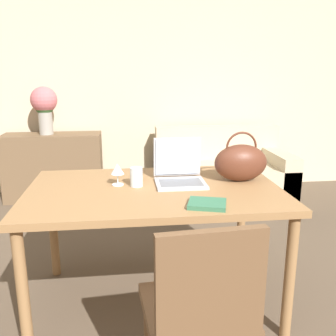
{
  "coord_description": "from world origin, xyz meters",
  "views": [
    {
      "loc": [
        -0.17,
        -1.35,
        1.46
      ],
      "look_at": [
        0.08,
        0.8,
        0.9
      ],
      "focal_mm": 40.0,
      "sensor_mm": 36.0,
      "label": 1
    }
  ],
  "objects_px": {
    "wine_glass": "(117,170)",
    "couch": "(222,175)",
    "laptop": "(179,171)",
    "drinking_glass": "(136,177)",
    "flower_vase": "(44,105)",
    "chair": "(200,307)",
    "handbag": "(241,162)"
  },
  "relations": [
    {
      "from": "couch",
      "to": "flower_vase",
      "type": "bearing_deg",
      "value": 173.12
    },
    {
      "from": "chair",
      "to": "handbag",
      "type": "xyz_separation_m",
      "value": [
        0.44,
        0.92,
        0.38
      ]
    },
    {
      "from": "drinking_glass",
      "to": "couch",
      "type": "bearing_deg",
      "value": 61.04
    },
    {
      "from": "couch",
      "to": "laptop",
      "type": "height_order",
      "value": "laptop"
    },
    {
      "from": "wine_glass",
      "to": "handbag",
      "type": "relative_size",
      "value": 0.4
    },
    {
      "from": "handbag",
      "to": "laptop",
      "type": "bearing_deg",
      "value": 176.66
    },
    {
      "from": "laptop",
      "to": "wine_glass",
      "type": "relative_size",
      "value": 2.26
    },
    {
      "from": "laptop",
      "to": "handbag",
      "type": "relative_size",
      "value": 0.91
    },
    {
      "from": "wine_glass",
      "to": "laptop",
      "type": "bearing_deg",
      "value": 4.22
    },
    {
      "from": "couch",
      "to": "drinking_glass",
      "type": "height_order",
      "value": "drinking_glass"
    },
    {
      "from": "wine_glass",
      "to": "couch",
      "type": "bearing_deg",
      "value": 58.01
    },
    {
      "from": "handbag",
      "to": "chair",
      "type": "bearing_deg",
      "value": -115.65
    },
    {
      "from": "laptop",
      "to": "chair",
      "type": "bearing_deg",
      "value": -92.99
    },
    {
      "from": "drinking_glass",
      "to": "flower_vase",
      "type": "relative_size",
      "value": 0.22
    },
    {
      "from": "chair",
      "to": "wine_glass",
      "type": "xyz_separation_m",
      "value": [
        -0.34,
        0.91,
        0.35
      ]
    },
    {
      "from": "drinking_glass",
      "to": "flower_vase",
      "type": "height_order",
      "value": "flower_vase"
    },
    {
      "from": "couch",
      "to": "drinking_glass",
      "type": "distance_m",
      "value": 2.25
    },
    {
      "from": "drinking_glass",
      "to": "flower_vase",
      "type": "bearing_deg",
      "value": 113.6
    },
    {
      "from": "couch",
      "to": "drinking_glass",
      "type": "relative_size",
      "value": 12.78
    },
    {
      "from": "laptop",
      "to": "drinking_glass",
      "type": "distance_m",
      "value": 0.28
    },
    {
      "from": "laptop",
      "to": "drinking_glass",
      "type": "xyz_separation_m",
      "value": [
        -0.27,
        -0.06,
        -0.01
      ]
    },
    {
      "from": "laptop",
      "to": "flower_vase",
      "type": "distance_m",
      "value": 2.43
    },
    {
      "from": "chair",
      "to": "laptop",
      "type": "relative_size",
      "value": 2.97
    },
    {
      "from": "wine_glass",
      "to": "flower_vase",
      "type": "bearing_deg",
      "value": 111.33
    },
    {
      "from": "wine_glass",
      "to": "handbag",
      "type": "distance_m",
      "value": 0.78
    },
    {
      "from": "couch",
      "to": "drinking_glass",
      "type": "bearing_deg",
      "value": -118.96
    },
    {
      "from": "flower_vase",
      "to": "drinking_glass",
      "type": "bearing_deg",
      "value": -66.4
    },
    {
      "from": "couch",
      "to": "handbag",
      "type": "relative_size",
      "value": 4.41
    },
    {
      "from": "drinking_glass",
      "to": "handbag",
      "type": "height_order",
      "value": "handbag"
    },
    {
      "from": "wine_glass",
      "to": "chair",
      "type": "bearing_deg",
      "value": -69.78
    },
    {
      "from": "wine_glass",
      "to": "flower_vase",
      "type": "xyz_separation_m",
      "value": [
        -0.83,
        2.11,
        0.23
      ]
    },
    {
      "from": "laptop",
      "to": "drinking_glass",
      "type": "bearing_deg",
      "value": -166.73
    }
  ]
}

